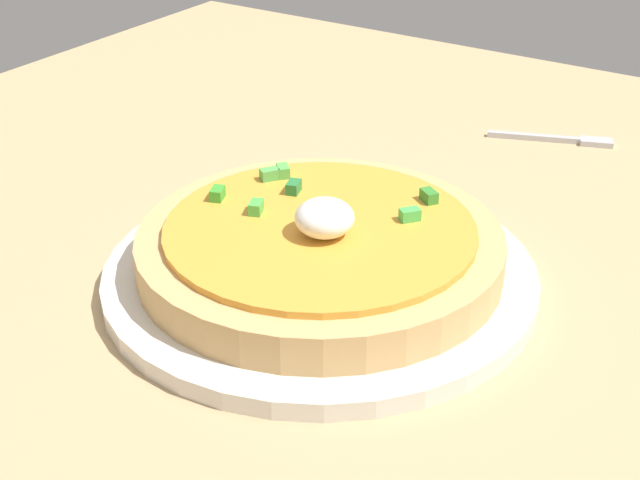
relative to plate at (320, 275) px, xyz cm
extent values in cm
cube|color=tan|center=(1.83, 8.27, -1.91)|extent=(106.42, 88.78, 2.59)
cylinder|color=silver|center=(0.00, 0.00, 0.00)|extent=(28.30, 28.30, 1.23)
cylinder|color=tan|center=(0.00, 0.00, 1.88)|extent=(23.70, 23.70, 2.53)
cylinder|color=gold|center=(0.00, 0.00, 3.38)|extent=(20.10, 20.10, 0.47)
ellipsoid|color=white|center=(0.82, -0.74, 4.79)|extent=(3.75, 3.75, 2.35)
cube|color=#54AE4B|center=(-6.31, 4.94, 4.01)|extent=(1.47, 1.47, 0.80)
cube|color=#36892E|center=(4.18, 6.97, 4.01)|extent=(1.51, 1.38, 0.80)
cube|color=#297A38|center=(-4.20, 3.19, 4.01)|extent=(1.14, 1.46, 0.80)
cube|color=green|center=(-7.93, -0.45, 4.01)|extent=(1.23, 1.49, 0.80)
cube|color=green|center=(4.39, 3.87, 4.01)|extent=(1.42, 1.50, 0.80)
cube|color=green|center=(-4.55, -0.67, 4.01)|extent=(1.22, 1.49, 0.80)
cube|color=#53AC4E|center=(-6.79, 3.98, 4.01)|extent=(1.38, 1.51, 0.80)
cube|color=#B7B7BC|center=(2.71, 30.66, -0.37)|extent=(7.73, 3.44, 0.50)
cube|color=#B7B7BC|center=(7.78, 32.60, -0.37)|extent=(3.12, 2.31, 0.50)
camera|label=1|loc=(28.46, -44.01, 31.55)|focal=52.34mm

